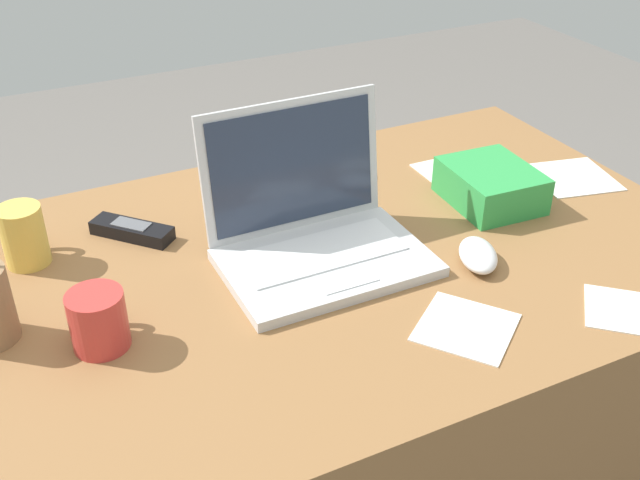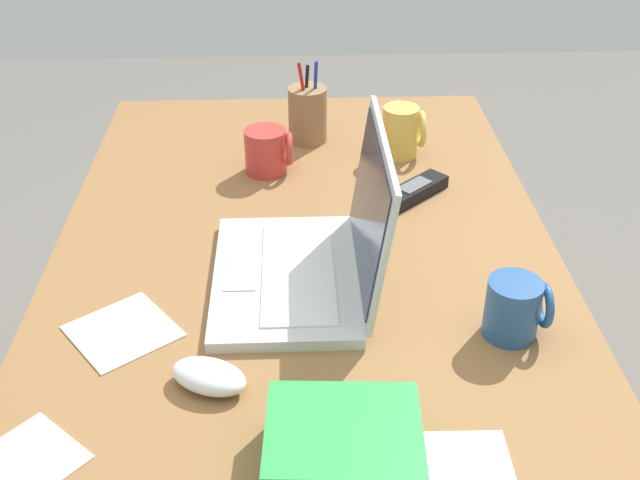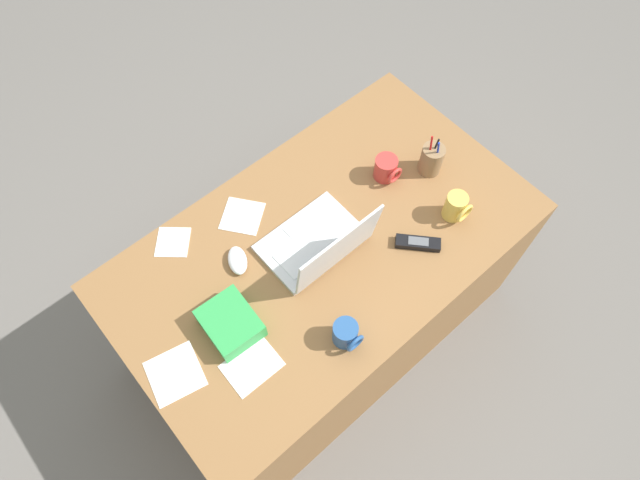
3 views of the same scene
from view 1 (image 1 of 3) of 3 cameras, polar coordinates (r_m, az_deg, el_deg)
The scene contains 12 objects.
desk at distance 1.48m, azimuth -1.14°, elevation -13.11°, with size 1.41×0.83×0.70m, color olive.
laptop at distance 1.24m, azimuth -0.41°, elevation 0.81°, with size 0.33×0.26×0.24m.
computer_mouse at distance 1.27m, azimuth 11.77°, elevation -1.10°, with size 0.06×0.10×0.03m, color white.
coffee_mug_white at distance 1.32m, azimuth -21.37°, elevation 0.41°, with size 0.07×0.08×0.10m.
coffee_mug_tall at distance 1.52m, azimuth -0.30°, elevation 6.59°, with size 0.08×0.09×0.09m.
coffee_mug_spare at distance 1.10m, azimuth -16.34°, elevation -5.69°, with size 0.08×0.09×0.09m.
cordless_phone at distance 1.35m, azimuth -13.92°, elevation 0.71°, with size 0.13×0.14×0.03m.
snack_bag at distance 1.45m, azimuth 12.68°, elevation 4.02°, with size 0.15×0.17×0.07m, color green.
paper_note_near_laptop at distance 1.23m, azimuth 21.71°, elevation -4.94°, with size 0.11×0.11×0.00m, color white.
paper_note_left at distance 1.13m, azimuth 10.88°, elevation -6.45°, with size 0.13×0.13×0.00m, color white.
paper_note_right at distance 1.57m, azimuth 10.38°, elevation 5.20°, with size 0.16×0.12×0.00m, color white.
paper_note_front at distance 1.60m, azimuth 18.44°, elevation 4.49°, with size 0.15×0.15×0.00m, color white.
Camera 1 is at (-0.44, -0.95, 1.39)m, focal length 42.66 mm.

